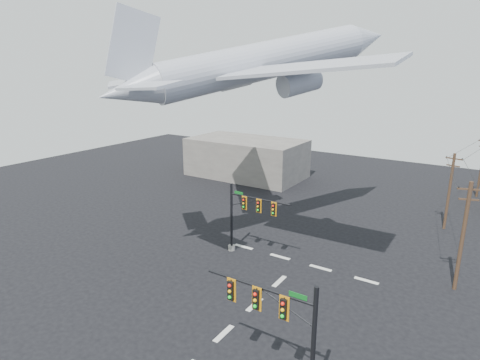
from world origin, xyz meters
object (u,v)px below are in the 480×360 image
Objects in this scene: signal_mast_near at (284,332)px; signal_mast_far at (245,217)px; utility_pole_b at (449,190)px; airliner at (265,62)px; utility_pole_a at (463,235)px.

signal_mast_far is (-10.69, 13.31, -0.21)m from signal_mast_near.
signal_mast_near is 1.06× the size of signal_mast_far.
signal_mast_near is 0.84× the size of utility_pole_b.
signal_mast_near reaches higher than signal_mast_far.
utility_pole_a is at bearing -60.44° from airliner.
signal_mast_far is 0.79× the size of utility_pole_b.
utility_pole_b is at bearing 48.54° from signal_mast_far.
signal_mast_near is at bearing -120.72° from airliner.
utility_pole_a is (6.64, 17.05, 0.67)m from signal_mast_near.
signal_mast_near is 23.45m from airliner.
airliner reaches higher than signal_mast_far.
utility_pole_a reaches higher than signal_mast_near.
signal_mast_far is 17.75m from utility_pole_a.
signal_mast_far is at bearing -116.93° from utility_pole_b.
signal_mast_far is 0.75× the size of utility_pole_a.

